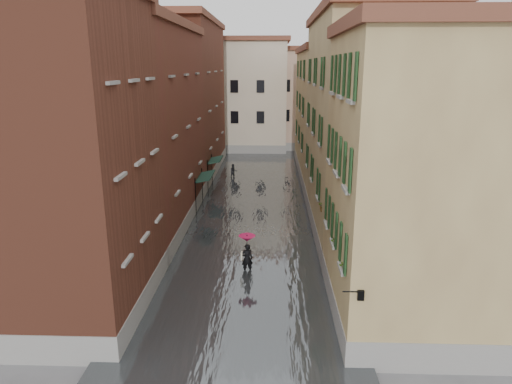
# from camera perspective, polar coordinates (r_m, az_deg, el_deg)

# --- Properties ---
(ground) EXTENTS (120.00, 120.00, 0.00)m
(ground) POSITION_cam_1_polar(r_m,az_deg,el_deg) (22.35, -1.74, -12.00)
(ground) COLOR #59595B
(ground) RESTS_ON ground
(floodwater) EXTENTS (10.00, 60.00, 0.20)m
(floodwater) POSITION_cam_1_polar(r_m,az_deg,el_deg) (34.36, -0.35, -1.76)
(floodwater) COLOR #464A4E
(floodwater) RESTS_ON ground
(building_left_near) EXTENTS (6.00, 8.00, 13.00)m
(building_left_near) POSITION_cam_1_polar(r_m,az_deg,el_deg) (20.01, -22.77, 3.28)
(building_left_near) COLOR brown
(building_left_near) RESTS_ON ground
(building_left_mid) EXTENTS (6.00, 14.00, 12.50)m
(building_left_mid) POSITION_cam_1_polar(r_m,az_deg,el_deg) (30.23, -14.18, 7.33)
(building_left_mid) COLOR #5B231C
(building_left_mid) RESTS_ON ground
(building_left_far) EXTENTS (6.00, 16.00, 14.00)m
(building_left_far) POSITION_cam_1_polar(r_m,az_deg,el_deg) (44.68, -8.95, 11.11)
(building_left_far) COLOR brown
(building_left_far) RESTS_ON ground
(building_right_near) EXTENTS (6.00, 8.00, 11.50)m
(building_right_near) POSITION_cam_1_polar(r_m,az_deg,el_deg) (19.20, 19.03, 0.87)
(building_right_near) COLOR #96794D
(building_right_near) RESTS_ON ground
(building_right_mid) EXTENTS (6.00, 14.00, 13.00)m
(building_right_mid) POSITION_cam_1_polar(r_m,az_deg,el_deg) (29.56, 13.11, 7.71)
(building_right_mid) COLOR tan
(building_right_mid) RESTS_ON ground
(building_right_far) EXTENTS (6.00, 16.00, 11.50)m
(building_right_far) POSITION_cam_1_polar(r_m,az_deg,el_deg) (44.37, 9.43, 9.43)
(building_right_far) COLOR #96794D
(building_right_far) RESTS_ON ground
(building_end_cream) EXTENTS (12.00, 9.00, 13.00)m
(building_end_cream) POSITION_cam_1_polar(r_m,az_deg,el_deg) (58.06, -2.35, 11.78)
(building_end_cream) COLOR beige
(building_end_cream) RESTS_ON ground
(building_end_pink) EXTENTS (10.00, 9.00, 12.00)m
(building_end_pink) POSITION_cam_1_polar(r_m,az_deg,el_deg) (60.10, 6.56, 11.34)
(building_end_pink) COLOR tan
(building_end_pink) RESTS_ON ground
(awning_near) EXTENTS (1.09, 3.21, 2.80)m
(awning_near) POSITION_cam_1_polar(r_m,az_deg,el_deg) (33.39, -6.39, 1.85)
(awning_near) COLOR black
(awning_near) RESTS_ON ground
(awning_far) EXTENTS (1.09, 2.83, 2.80)m
(awning_far) POSITION_cam_1_polar(r_m,az_deg,el_deg) (39.16, -5.15, 3.91)
(awning_far) COLOR black
(awning_far) RESTS_ON ground
(wall_lantern) EXTENTS (0.71, 0.22, 0.35)m
(wall_lantern) POSITION_cam_1_polar(r_m,az_deg,el_deg) (15.88, 12.86, -12.37)
(wall_lantern) COLOR black
(wall_lantern) RESTS_ON ground
(window_planters) EXTENTS (0.59, 8.39, 0.84)m
(window_planters) POSITION_cam_1_polar(r_m,az_deg,el_deg) (20.07, 9.82, -4.56)
(window_planters) COLOR brown
(window_planters) RESTS_ON ground
(pedestrian_main) EXTENTS (0.88, 0.88, 2.06)m
(pedestrian_main) POSITION_cam_1_polar(r_m,az_deg,el_deg) (23.37, -1.13, -7.42)
(pedestrian_main) COLOR black
(pedestrian_main) RESTS_ON ground
(pedestrian_far) EXTENTS (0.85, 0.77, 1.43)m
(pedestrian_far) POSITION_cam_1_polar(r_m,az_deg,el_deg) (42.77, -2.83, 2.56)
(pedestrian_far) COLOR black
(pedestrian_far) RESTS_ON ground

